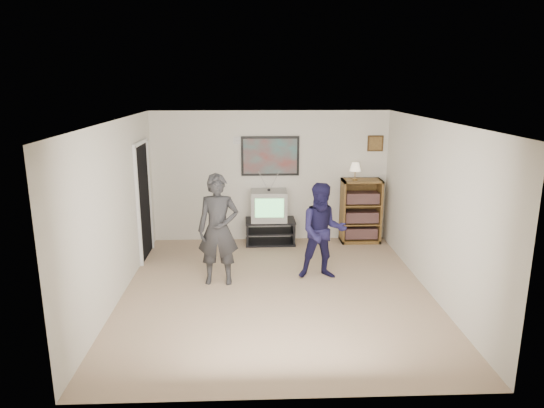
{
  "coord_description": "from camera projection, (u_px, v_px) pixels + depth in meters",
  "views": [
    {
      "loc": [
        -0.33,
        -6.62,
        3.02
      ],
      "look_at": [
        -0.03,
        0.75,
        1.15
      ],
      "focal_mm": 32.0,
      "sensor_mm": 36.0,
      "label": 1
    }
  ],
  "objects": [
    {
      "name": "crt_television",
      "position": [
        269.0,
        205.0,
        9.14
      ],
      "size": [
        0.68,
        0.57,
        0.57
      ],
      "primitive_type": null,
      "rotation": [
        0.0,
        0.0,
        -0.01
      ],
      "color": "gray",
      "rests_on": "media_stand"
    },
    {
      "name": "room_shell",
      "position": [
        275.0,
        204.0,
        7.19
      ],
      "size": [
        4.51,
        5.0,
        2.51
      ],
      "color": "#987C60",
      "rests_on": "ground"
    },
    {
      "name": "controller_left",
      "position": [
        220.0,
        198.0,
        7.44
      ],
      "size": [
        0.06,
        0.11,
        0.03
      ],
      "primitive_type": "cube",
      "rotation": [
        0.0,
        0.0,
        0.23
      ],
      "color": "white",
      "rests_on": "person_tall"
    },
    {
      "name": "controller_right",
      "position": [
        324.0,
        212.0,
        7.67
      ],
      "size": [
        0.04,
        0.13,
        0.04
      ],
      "primitive_type": "cube",
      "rotation": [
        0.0,
        0.0,
        -0.03
      ],
      "color": "white",
      "rests_on": "person_short"
    },
    {
      "name": "person_short",
      "position": [
        323.0,
        231.0,
        7.51
      ],
      "size": [
        0.75,
        0.58,
        1.53
      ],
      "primitive_type": "imported",
      "rotation": [
        0.0,
        0.0,
        -0.01
      ],
      "color": "#171437",
      "rests_on": "room_shell"
    },
    {
      "name": "media_stand",
      "position": [
        270.0,
        231.0,
        9.27
      ],
      "size": [
        0.95,
        0.54,
        0.47
      ],
      "rotation": [
        0.0,
        0.0,
        0.02
      ],
      "color": "black",
      "rests_on": "room_shell"
    },
    {
      "name": "doorway",
      "position": [
        143.0,
        202.0,
        8.38
      ],
      "size": [
        0.03,
        0.85,
        2.0
      ],
      "primitive_type": "cube",
      "color": "black",
      "rests_on": "room_shell"
    },
    {
      "name": "air_vent",
      "position": [
        241.0,
        140.0,
        9.07
      ],
      "size": [
        0.28,
        0.02,
        0.14
      ],
      "primitive_type": "cube",
      "color": "white",
      "rests_on": "room_shell"
    },
    {
      "name": "small_picture",
      "position": [
        375.0,
        143.0,
        9.18
      ],
      "size": [
        0.3,
        0.03,
        0.3
      ],
      "primitive_type": "cube",
      "color": "#362211",
      "rests_on": "room_shell"
    },
    {
      "name": "bookshelf",
      "position": [
        361.0,
        211.0,
        9.29
      ],
      "size": [
        0.74,
        0.43,
        1.22
      ],
      "primitive_type": null,
      "color": "brown",
      "rests_on": "room_shell"
    },
    {
      "name": "person_tall",
      "position": [
        218.0,
        230.0,
        7.3
      ],
      "size": [
        0.64,
        0.43,
        1.7
      ],
      "primitive_type": "imported",
      "rotation": [
        0.0,
        0.0,
        -0.04
      ],
      "color": "#28282A",
      "rests_on": "room_shell"
    },
    {
      "name": "poster",
      "position": [
        270.0,
        156.0,
        9.16
      ],
      "size": [
        1.1,
        0.03,
        0.75
      ],
      "primitive_type": "cube",
      "color": "black",
      "rests_on": "room_shell"
    },
    {
      "name": "table_lamp",
      "position": [
        355.0,
        171.0,
        9.08
      ],
      "size": [
        0.2,
        0.2,
        0.32
      ],
      "primitive_type": null,
      "color": "#F7E1BB",
      "rests_on": "bookshelf"
    }
  ]
}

